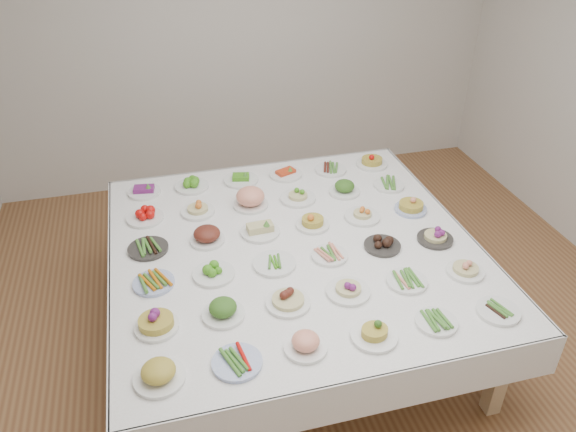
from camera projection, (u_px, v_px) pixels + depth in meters
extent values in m
plane|color=olive|center=(319.00, 331.00, 4.05)|extent=(5.00, 5.00, 0.00)
cube|color=beige|center=(245.00, 43.00, 5.33)|extent=(5.00, 0.02, 2.80)
cube|color=white|center=(294.00, 248.00, 3.68)|extent=(2.34, 2.34, 0.06)
cube|color=white|center=(257.00, 180.00, 4.70)|extent=(2.36, 0.02, 0.28)
cube|color=white|center=(356.00, 400.00, 2.79)|extent=(2.36, 0.02, 0.28)
cube|color=white|center=(452.00, 236.00, 4.00)|extent=(0.01, 2.36, 0.28)
cube|color=white|center=(113.00, 291.00, 3.49)|extent=(0.02, 2.36, 0.28)
cube|color=tan|center=(500.00, 370.00, 3.29)|extent=(0.09, 0.09, 0.69)
cube|color=tan|center=(141.00, 235.00, 4.48)|extent=(0.09, 0.09, 0.69)
cube|color=tan|center=(373.00, 202.00, 4.91)|extent=(0.09, 0.09, 0.69)
cylinder|color=silver|center=(160.00, 378.00, 2.71)|extent=(0.25, 0.25, 0.02)
cylinder|color=#4C66B2|center=(237.00, 363.00, 2.80)|extent=(0.25, 0.25, 0.02)
cylinder|color=silver|center=(305.00, 348.00, 2.88)|extent=(0.22, 0.22, 0.02)
cylinder|color=silver|center=(374.00, 337.00, 2.95)|extent=(0.24, 0.24, 0.02)
cylinder|color=silver|center=(436.00, 323.00, 3.04)|extent=(0.23, 0.23, 0.02)
cylinder|color=silver|center=(498.00, 312.00, 3.11)|extent=(0.24, 0.24, 0.02)
cylinder|color=silver|center=(157.00, 327.00, 3.01)|extent=(0.24, 0.24, 0.02)
cylinder|color=silver|center=(223.00, 315.00, 3.09)|extent=(0.23, 0.23, 0.02)
cylinder|color=silver|center=(288.00, 303.00, 3.17)|extent=(0.25, 0.25, 0.02)
cylinder|color=silver|center=(348.00, 292.00, 3.25)|extent=(0.25, 0.25, 0.02)
cylinder|color=silver|center=(407.00, 282.00, 3.33)|extent=(0.24, 0.24, 0.02)
cylinder|color=silver|center=(465.00, 272.00, 3.41)|extent=(0.22, 0.22, 0.02)
cylinder|color=#4C66B2|center=(154.00, 284.00, 3.32)|extent=(0.24, 0.24, 0.02)
cylinder|color=silver|center=(214.00, 275.00, 3.39)|extent=(0.25, 0.25, 0.02)
cylinder|color=silver|center=(275.00, 264.00, 3.48)|extent=(0.26, 0.26, 0.02)
cylinder|color=silver|center=(330.00, 256.00, 3.55)|extent=(0.23, 0.23, 0.02)
cylinder|color=#2D2B28|center=(382.00, 246.00, 3.64)|extent=(0.24, 0.24, 0.02)
cylinder|color=#2D2B28|center=(435.00, 239.00, 3.70)|extent=(0.23, 0.23, 0.02)
cylinder|color=#2D2B28|center=(148.00, 249.00, 3.61)|extent=(0.26, 0.26, 0.02)
cylinder|color=silver|center=(207.00, 240.00, 3.69)|extent=(0.22, 0.22, 0.02)
cylinder|color=silver|center=(260.00, 232.00, 3.77)|extent=(0.26, 0.26, 0.02)
cylinder|color=silver|center=(313.00, 225.00, 3.85)|extent=(0.23, 0.23, 0.02)
cylinder|color=silver|center=(362.00, 217.00, 3.93)|extent=(0.25, 0.25, 0.02)
cylinder|color=#4C66B2|center=(411.00, 210.00, 4.02)|extent=(0.23, 0.23, 0.02)
cylinder|color=silver|center=(145.00, 218.00, 3.92)|extent=(0.25, 0.25, 0.02)
cylinder|color=silver|center=(198.00, 212.00, 3.99)|extent=(0.24, 0.24, 0.02)
cylinder|color=silver|center=(251.00, 205.00, 4.07)|extent=(0.25, 0.25, 0.02)
cylinder|color=silver|center=(298.00, 199.00, 4.14)|extent=(0.26, 0.26, 0.02)
cylinder|color=silver|center=(344.00, 192.00, 4.23)|extent=(0.23, 0.23, 0.02)
cylinder|color=silver|center=(389.00, 186.00, 4.31)|extent=(0.23, 0.23, 0.02)
cylinder|color=silver|center=(144.00, 192.00, 4.22)|extent=(0.24, 0.24, 0.02)
cylinder|color=silver|center=(192.00, 187.00, 4.29)|extent=(0.25, 0.25, 0.02)
cylinder|color=silver|center=(241.00, 180.00, 4.38)|extent=(0.26, 0.26, 0.02)
cylinder|color=silver|center=(286.00, 175.00, 4.46)|extent=(0.25, 0.25, 0.02)
cylinder|color=silver|center=(331.00, 170.00, 4.52)|extent=(0.25, 0.25, 0.02)
cylinder|color=silver|center=(372.00, 164.00, 4.61)|extent=(0.25, 0.25, 0.02)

